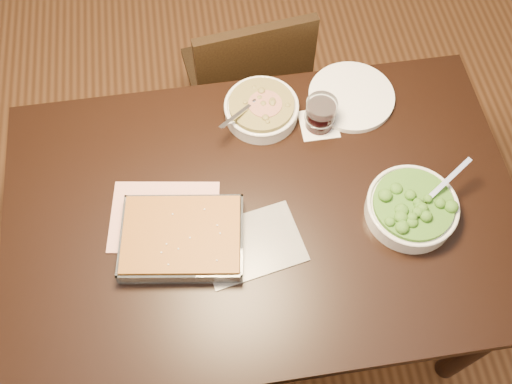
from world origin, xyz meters
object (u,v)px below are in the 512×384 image
Objects in this scene: broccoli_bowl at (412,208)px; dinner_plate at (351,97)px; wine_tumbler at (321,113)px; table at (263,224)px; baking_dish at (182,238)px; chair_far at (248,83)px; stew_bowl at (261,109)px.

broccoli_bowl is 0.41m from dinner_plate.
broccoli_bowl is 0.37m from wine_tumbler.
broccoli_bowl is (0.39, -0.07, 0.13)m from table.
chair_far is at bearing 77.54° from baking_dish.
broccoli_bowl is 2.58× the size of wine_tumbler.
baking_dish reaches higher than table.
broccoli_bowl reaches higher than baking_dish.
wine_tumbler is (0.43, 0.32, 0.03)m from baking_dish.
wine_tumbler is at bearing 50.79° from table.
stew_bowl is 2.20× the size of wine_tumbler.
wine_tumbler is (-0.18, 0.32, 0.02)m from broccoli_bowl.
stew_bowl is 0.85× the size of broccoli_bowl.
table is 0.36m from wine_tumbler.
broccoli_bowl is 0.86m from chair_far.
dinner_plate is at bearing 4.12° from stew_bowl.
baking_dish is at bearing -125.25° from stew_bowl.
table is 0.41m from broccoli_bowl.
stew_bowl is 0.46m from chair_far.
baking_dish is at bearing -143.91° from dinner_plate.
wine_tumbler is (0.16, -0.06, 0.02)m from stew_bowl.
stew_bowl is at bearing -175.88° from dinner_plate.
baking_dish is at bearing -143.54° from wine_tumbler.
baking_dish is 0.83m from chair_far.
dinner_plate is at bearing 44.22° from baking_dish.
baking_dish is 3.46× the size of wine_tumbler.
stew_bowl is 0.28m from dinner_plate.
table is at bearing 24.26° from baking_dish.
chair_far is (-0.34, 0.73, -0.31)m from broccoli_bowl.
wine_tumbler is 0.39× the size of dinner_plate.
dinner_plate is (-0.07, 0.40, -0.02)m from broccoli_bowl.
chair_far is (0.01, 0.35, -0.31)m from stew_bowl.
broccoli_bowl reaches higher than table.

